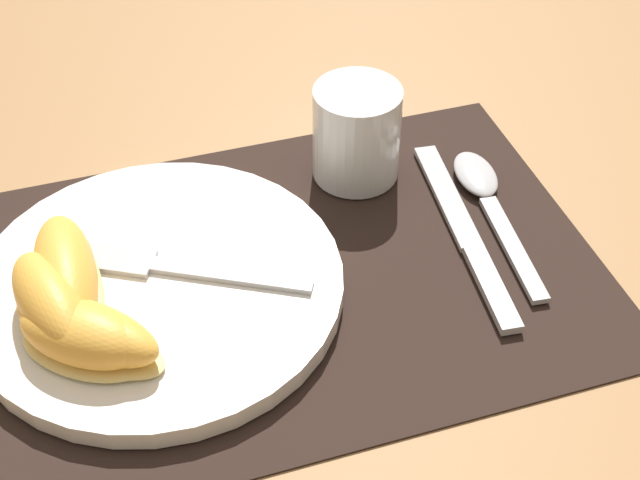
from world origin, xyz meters
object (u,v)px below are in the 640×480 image
(citrus_wedge_0, at_px, (66,277))
(citrus_wedge_3, at_px, (83,336))
(juice_glass, at_px, (356,138))
(knife, at_px, (466,235))
(citrus_wedge_2, at_px, (88,333))
(fork, at_px, (163,266))
(plate, at_px, (159,286))
(spoon, at_px, (485,193))
(citrus_wedge_1, at_px, (52,306))

(citrus_wedge_0, distance_m, citrus_wedge_3, 0.06)
(juice_glass, bearing_deg, citrus_wedge_3, -148.67)
(knife, height_order, citrus_wedge_2, citrus_wedge_2)
(fork, distance_m, citrus_wedge_2, 0.09)
(plate, xyz_separation_m, citrus_wedge_2, (-0.05, -0.05, 0.02))
(fork, relative_size, citrus_wedge_2, 1.58)
(citrus_wedge_2, bearing_deg, spoon, 13.71)
(fork, bearing_deg, citrus_wedge_1, -156.99)
(citrus_wedge_2, bearing_deg, juice_glass, 31.09)
(juice_glass, bearing_deg, spoon, -34.58)
(knife, height_order, citrus_wedge_0, citrus_wedge_0)
(spoon, relative_size, citrus_wedge_3, 1.69)
(spoon, xyz_separation_m, citrus_wedge_3, (-0.34, -0.08, 0.03))
(juice_glass, bearing_deg, citrus_wedge_0, -159.86)
(spoon, height_order, citrus_wedge_0, citrus_wedge_0)
(fork, xyz_separation_m, citrus_wedge_0, (-0.07, -0.01, 0.02))
(juice_glass, relative_size, fork, 0.46)
(citrus_wedge_2, relative_size, citrus_wedge_3, 1.08)
(knife, xyz_separation_m, citrus_wedge_1, (-0.32, -0.01, 0.03))
(spoon, relative_size, citrus_wedge_2, 1.57)
(citrus_wedge_1, xyz_separation_m, citrus_wedge_2, (0.02, -0.03, -0.00))
(citrus_wedge_2, distance_m, citrus_wedge_3, 0.00)
(fork, bearing_deg, citrus_wedge_2, -134.52)
(citrus_wedge_0, height_order, citrus_wedge_2, citrus_wedge_0)
(citrus_wedge_1, height_order, citrus_wedge_3, citrus_wedge_1)
(plate, relative_size, spoon, 1.52)
(plate, height_order, spoon, plate)
(citrus_wedge_3, bearing_deg, spoon, 14.11)
(plate, height_order, citrus_wedge_0, citrus_wedge_0)
(plate, distance_m, citrus_wedge_1, 0.08)
(spoon, bearing_deg, citrus_wedge_0, -175.41)
(plate, relative_size, citrus_wedge_1, 2.41)
(knife, relative_size, citrus_wedge_3, 2.06)
(citrus_wedge_1, bearing_deg, citrus_wedge_0, 66.10)
(fork, relative_size, citrus_wedge_0, 1.50)
(citrus_wedge_0, distance_m, citrus_wedge_2, 0.05)
(plate, xyz_separation_m, fork, (0.01, 0.01, 0.01))
(fork, bearing_deg, spoon, 4.22)
(juice_glass, xyz_separation_m, fork, (-0.18, -0.08, -0.02))
(knife, relative_size, citrus_wedge_1, 1.93)
(plate, height_order, citrus_wedge_2, citrus_wedge_2)
(knife, distance_m, spoon, 0.05)
(juice_glass, bearing_deg, citrus_wedge_2, -148.91)
(knife, bearing_deg, citrus_wedge_3, -171.86)
(spoon, relative_size, citrus_wedge_1, 1.59)
(plate, xyz_separation_m, citrus_wedge_0, (-0.06, 0.00, 0.03))
(spoon, bearing_deg, fork, -175.78)
(juice_glass, relative_size, spoon, 0.46)
(knife, relative_size, citrus_wedge_0, 1.81)
(spoon, bearing_deg, citrus_wedge_2, -166.29)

